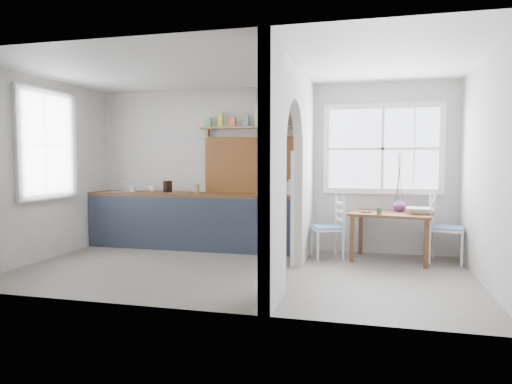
% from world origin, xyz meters
% --- Properties ---
extents(floor, '(5.80, 3.20, 0.01)m').
position_xyz_m(floor, '(0.00, 0.00, 0.00)').
color(floor, slate).
rests_on(floor, ground).
extents(ceiling, '(5.80, 3.20, 0.01)m').
position_xyz_m(ceiling, '(0.00, 0.00, 2.60)').
color(ceiling, beige).
rests_on(ceiling, walls).
extents(walls, '(5.81, 3.21, 2.60)m').
position_xyz_m(walls, '(0.00, 0.00, 1.30)').
color(walls, beige).
rests_on(walls, floor).
extents(partition, '(0.12, 3.20, 2.60)m').
position_xyz_m(partition, '(0.70, 0.06, 1.45)').
color(partition, beige).
rests_on(partition, floor).
extents(kitchen_window, '(0.10, 1.16, 1.50)m').
position_xyz_m(kitchen_window, '(-2.87, 0.00, 1.65)').
color(kitchen_window, white).
rests_on(kitchen_window, walls).
extents(nook_window, '(1.76, 0.10, 1.30)m').
position_xyz_m(nook_window, '(1.80, 1.56, 1.60)').
color(nook_window, white).
rests_on(nook_window, walls).
extents(counter, '(3.50, 0.60, 0.90)m').
position_xyz_m(counter, '(-1.13, 1.33, 0.46)').
color(counter, '#563519').
rests_on(counter, floor).
extents(sink, '(0.40, 0.40, 0.02)m').
position_xyz_m(sink, '(-2.43, 1.30, 0.89)').
color(sink, silver).
rests_on(sink, counter).
extents(backsplash, '(1.65, 0.03, 0.90)m').
position_xyz_m(backsplash, '(-0.20, 1.58, 1.35)').
color(backsplash, brown).
rests_on(backsplash, walls).
extents(shelf, '(1.75, 0.20, 0.21)m').
position_xyz_m(shelf, '(-0.20, 1.49, 2.01)').
color(shelf, '#92603D').
rests_on(shelf, walls).
extents(pendant_lamp, '(0.26, 0.26, 0.16)m').
position_xyz_m(pendant_lamp, '(0.15, 1.15, 1.88)').
color(pendant_lamp, silver).
rests_on(pendant_lamp, ceiling).
extents(utensil_rail, '(0.02, 0.50, 0.02)m').
position_xyz_m(utensil_rail, '(0.61, 0.90, 1.45)').
color(utensil_rail, silver).
rests_on(utensil_rail, partition).
extents(dining_table, '(1.21, 0.91, 0.69)m').
position_xyz_m(dining_table, '(1.93, 1.10, 0.34)').
color(dining_table, '#563519').
rests_on(dining_table, floor).
extents(chair_left, '(0.53, 0.53, 0.90)m').
position_xyz_m(chair_left, '(1.03, 1.09, 0.45)').
color(chair_left, silver).
rests_on(chair_left, floor).
extents(chair_right, '(0.54, 0.54, 0.98)m').
position_xyz_m(chair_right, '(2.68, 1.19, 0.49)').
color(chair_right, silver).
rests_on(chair_right, floor).
extents(kettle, '(0.24, 0.21, 0.24)m').
position_xyz_m(kettle, '(0.47, 1.25, 1.02)').
color(kettle, silver).
rests_on(kettle, counter).
extents(mug_a, '(0.13, 0.13, 0.11)m').
position_xyz_m(mug_a, '(-2.20, 1.24, 0.96)').
color(mug_a, white).
rests_on(mug_a, counter).
extents(mug_b, '(0.16, 0.16, 0.10)m').
position_xyz_m(mug_b, '(-1.93, 1.41, 0.95)').
color(mug_b, white).
rests_on(mug_b, counter).
extents(knife_block, '(0.13, 0.14, 0.19)m').
position_xyz_m(knife_block, '(-1.62, 1.36, 0.99)').
color(knife_block, black).
rests_on(knife_block, counter).
extents(jar, '(0.09, 0.09, 0.14)m').
position_xyz_m(jar, '(-1.12, 1.40, 0.97)').
color(jar, '#958A57').
rests_on(jar, counter).
extents(towel_magenta, '(0.02, 0.03, 0.50)m').
position_xyz_m(towel_magenta, '(0.58, 0.96, 0.28)').
color(towel_magenta, '#C72566').
rests_on(towel_magenta, counter).
extents(towel_orange, '(0.02, 0.03, 0.51)m').
position_xyz_m(towel_orange, '(0.58, 0.96, 0.25)').
color(towel_orange, gold).
rests_on(towel_orange, counter).
extents(bowl, '(0.36, 0.36, 0.08)m').
position_xyz_m(bowl, '(2.29, 1.06, 0.73)').
color(bowl, white).
rests_on(bowl, dining_table).
extents(table_cup, '(0.11, 0.11, 0.09)m').
position_xyz_m(table_cup, '(1.76, 0.91, 0.73)').
color(table_cup, '#3F7247').
rests_on(table_cup, dining_table).
extents(plate, '(0.20, 0.20, 0.01)m').
position_xyz_m(plate, '(1.58, 1.03, 0.69)').
color(plate, '#2D2122').
rests_on(plate, dining_table).
extents(vase, '(0.24, 0.24, 0.20)m').
position_xyz_m(vase, '(2.04, 1.29, 0.79)').
color(vase, '#5E326D').
rests_on(vase, dining_table).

